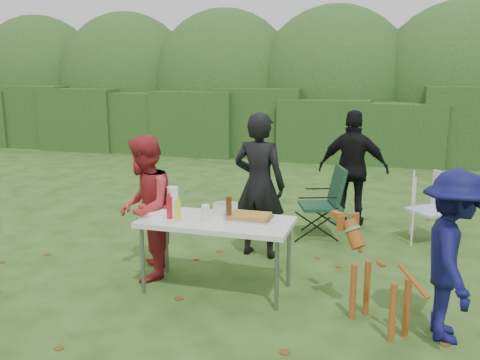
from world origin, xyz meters
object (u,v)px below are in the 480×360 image
(folding_table, at_px, (216,225))
(lawn_chair, at_px, (431,208))
(person_black_puffy, at_px, (353,169))
(camping_chair, at_px, (320,202))
(person_cook, at_px, (259,185))
(ketchup_bottle, at_px, (169,208))
(person_red_jacket, at_px, (145,208))
(mustard_bottle, at_px, (178,211))
(child, at_px, (453,256))
(paper_towel_roll, at_px, (173,199))
(beer_bottle, at_px, (229,209))
(dog, at_px, (380,279))

(folding_table, relative_size, lawn_chair, 1.65)
(person_black_puffy, distance_m, camping_chair, 0.80)
(person_cook, xyz_separation_m, camping_chair, (0.60, 0.93, -0.39))
(person_black_puffy, bearing_deg, ketchup_bottle, 62.39)
(person_red_jacket, relative_size, lawn_chair, 1.69)
(person_red_jacket, xyz_separation_m, camping_chair, (1.59, 1.91, -0.29))
(camping_chair, distance_m, mustard_bottle, 2.45)
(person_red_jacket, height_order, lawn_chair, person_red_jacket)
(child, relative_size, camping_chair, 1.49)
(lawn_chair, height_order, mustard_bottle, mustard_bottle)
(person_red_jacket, height_order, paper_towel_roll, person_red_jacket)
(child, bearing_deg, folding_table, 77.46)
(beer_bottle, bearing_deg, person_cook, 88.52)
(person_black_puffy, distance_m, paper_towel_roll, 2.98)
(ketchup_bottle, bearing_deg, mustard_bottle, -19.49)
(person_black_puffy, distance_m, ketchup_bottle, 3.16)
(folding_table, xyz_separation_m, child, (2.14, -0.35, 0.03))
(lawn_chair, bearing_deg, paper_towel_roll, -2.21)
(person_cook, xyz_separation_m, person_black_puffy, (0.97, 1.54, -0.03))
(person_red_jacket, relative_size, beer_bottle, 6.40)
(folding_table, xyz_separation_m, camping_chair, (0.76, 2.02, -0.21))
(child, distance_m, ketchup_bottle, 2.62)
(mustard_bottle, relative_size, beer_bottle, 0.83)
(person_cook, bearing_deg, folding_table, 89.52)
(person_cook, distance_m, camping_chair, 1.17)
(folding_table, bearing_deg, dog, -12.02)
(person_cook, bearing_deg, mustard_bottle, 74.95)
(folding_table, xyz_separation_m, person_cook, (0.15, 1.10, 0.18))
(child, distance_m, paper_towel_roll, 2.74)
(lawn_chair, relative_size, mustard_bottle, 4.55)
(mustard_bottle, distance_m, ketchup_bottle, 0.11)
(person_cook, height_order, beer_bottle, person_cook)
(folding_table, height_order, lawn_chair, lawn_chair)
(dog, relative_size, lawn_chair, 1.02)
(dog, relative_size, camping_chair, 0.97)
(ketchup_bottle, height_order, beer_bottle, beer_bottle)
(person_cook, height_order, lawn_chair, person_cook)
(person_black_puffy, height_order, beer_bottle, person_black_puffy)
(mustard_bottle, bearing_deg, camping_chair, 62.66)
(mustard_bottle, height_order, paper_towel_roll, paper_towel_roll)
(person_cook, relative_size, person_black_puffy, 1.04)
(folding_table, xyz_separation_m, person_red_jacket, (-0.84, 0.11, 0.08))
(folding_table, height_order, person_red_jacket, person_red_jacket)
(mustard_bottle, xyz_separation_m, paper_towel_roll, (-0.19, 0.30, 0.03))
(person_black_puffy, bearing_deg, person_red_jacket, 54.70)
(dog, xyz_separation_m, ketchup_bottle, (-2.05, 0.25, 0.41))
(lawn_chair, xyz_separation_m, ketchup_bottle, (-2.62, -2.31, 0.39))
(lawn_chair, relative_size, beer_bottle, 3.79)
(child, bearing_deg, person_cook, 50.67)
(ketchup_bottle, distance_m, paper_towel_roll, 0.28)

